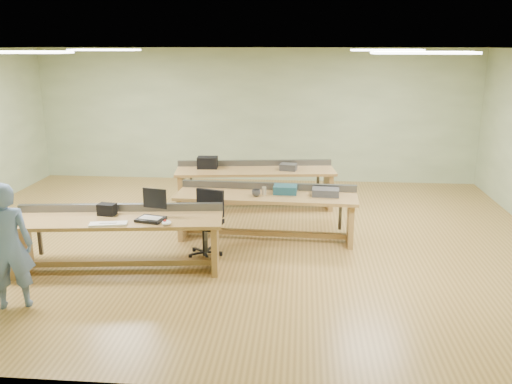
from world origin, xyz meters
TOP-DOWN VIEW (x-y plane):
  - floor at (0.00, 0.00)m, footprint 10.00×10.00m
  - ceiling at (0.00, 0.00)m, footprint 10.00×10.00m
  - wall_back at (0.00, 4.00)m, footprint 10.00×0.04m
  - wall_front at (0.00, -4.00)m, footprint 10.00×0.04m
  - fluor_panels at (0.00, 0.00)m, footprint 6.20×3.50m
  - workbench_front at (-1.45, -1.36)m, footprint 2.98×1.11m
  - workbench_mid at (0.53, 0.05)m, footprint 2.92×0.88m
  - workbench_back at (0.20, 1.80)m, footprint 3.10×1.16m
  - person at (-2.34, -2.59)m, footprint 0.66×0.54m
  - laptop_base at (-0.95, -1.44)m, footprint 0.41×0.36m
  - laptop_screen at (-0.91, -1.31)m, footprint 0.35×0.10m
  - keyboard at (-1.46, -1.67)m, footprint 0.52×0.26m
  - trackball_mouse at (-0.69, -1.60)m, footprint 0.13×0.15m
  - camera_bag at (-1.62, -1.25)m, footprint 0.26×0.19m
  - task_chair at (-0.32, -0.73)m, footprint 0.65×0.65m
  - parts_bin_teal at (0.83, 0.11)m, footprint 0.38×0.29m
  - parts_bin_grey at (1.47, 0.03)m, footprint 0.43×0.29m
  - mug at (0.38, -0.10)m, footprint 0.17×0.17m
  - drinks_can at (0.50, -0.00)m, footprint 0.09×0.09m
  - storage_box_back at (-0.73, 1.83)m, footprint 0.40×0.30m
  - tray_back at (0.83, 1.78)m, footprint 0.34×0.28m

SIDE VIEW (x-z plane):
  - floor at x=0.00m, z-range 0.00..0.00m
  - task_chair at x=-0.32m, z-range -0.13..0.84m
  - workbench_mid at x=0.53m, z-range 0.13..0.99m
  - workbench_front at x=-1.45m, z-range 0.13..0.99m
  - workbench_back at x=0.20m, z-range 0.13..0.99m
  - keyboard at x=-1.46m, z-range 0.75..0.78m
  - laptop_base at x=-0.95m, z-range 0.75..0.79m
  - person at x=-2.34m, z-range 0.00..1.55m
  - trackball_mouse at x=-0.69m, z-range 0.75..0.81m
  - mug at x=0.38m, z-range 0.75..0.86m
  - parts_bin_grey at x=1.47m, z-range 0.75..0.86m
  - tray_back at x=0.83m, z-range 0.75..0.87m
  - parts_bin_teal at x=0.83m, z-range 0.75..0.88m
  - drinks_can at x=0.50m, z-range 0.75..0.88m
  - camera_bag at x=-1.62m, z-range 0.75..0.91m
  - storage_box_back at x=-0.73m, z-range 0.75..0.97m
  - laptop_screen at x=-0.91m, z-range 0.89..1.17m
  - wall_back at x=0.00m, z-range 0.00..3.00m
  - wall_front at x=0.00m, z-range 0.00..3.00m
  - fluor_panels at x=0.00m, z-range 2.96..2.99m
  - ceiling at x=0.00m, z-range 3.00..3.00m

